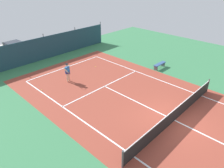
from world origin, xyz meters
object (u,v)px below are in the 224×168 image
Objects in this scene: tennis_ball_near_player at (42,90)px; courtside_bench at (160,65)px; tennis_player at (68,71)px; tennis_ball_midcourt at (95,67)px; tennis_net at (176,114)px; parked_car at (16,50)px.

courtside_bench is at bearing -23.08° from tennis_ball_near_player.
tennis_player is 24.85× the size of tennis_ball_near_player.
courtside_bench is at bearing 139.91° from tennis_player.
courtside_bench reaches higher than tennis_ball_midcourt.
tennis_ball_near_player is (-3.94, 9.54, -0.48)m from tennis_net.
tennis_ball_near_player is at bearing -19.85° from tennis_player.
parked_car is (-4.21, 8.23, 0.81)m from tennis_ball_midcourt.
tennis_player is at bearing -7.12° from tennis_ball_near_player.
parked_car is 15.44m from courtside_bench.
tennis_net is 10.14m from tennis_ball_midcourt.
parked_car reaches higher than tennis_ball_near_player.
tennis_ball_midcourt is at bearing 3.38° from tennis_ball_near_player.
tennis_player is at bearing 152.64° from courtside_bench.
tennis_net reaches higher than tennis_ball_midcourt.
parked_car is at bearing -99.38° from tennis_player.
tennis_ball_near_player and tennis_ball_midcourt have the same top height.
tennis_ball_near_player is at bearing 73.77° from parked_car.
parked_car is 2.70× the size of courtside_bench.
tennis_ball_near_player is at bearing -176.62° from tennis_ball_midcourt.
tennis_net reaches higher than tennis_ball_near_player.
tennis_player is 1.03× the size of courtside_bench.
parked_car reaches higher than courtside_bench.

